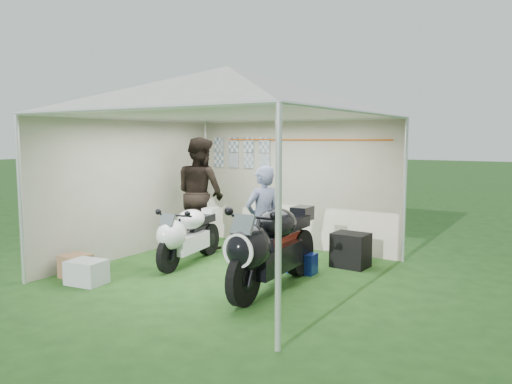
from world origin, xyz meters
TOP-DOWN VIEW (x-y plane):
  - ground at (0.00, 0.00)m, footprint 80.00×80.00m
  - canopy_tent at (-0.00, 0.03)m, footprint 5.66×5.66m
  - motorcycle_white at (-0.81, -0.00)m, footprint 0.59×1.78m
  - motorcycle_black at (1.01, -0.49)m, footprint 0.57×2.23m
  - paddock_stand at (0.95, 0.53)m, footprint 0.41×0.27m
  - person_dark_jacket at (-1.35, 1.01)m, footprint 1.12×0.96m
  - person_blue_jacket at (0.49, 0.15)m, footprint 0.56×0.68m
  - equipment_box at (1.42, 1.24)m, footprint 0.55×0.44m
  - crate_0 at (-1.27, -1.55)m, footprint 0.54×0.45m
  - crate_1 at (-1.67, -1.41)m, footprint 0.38×0.38m

SIDE VIEW (x-z plane):
  - ground at x=0.00m, z-range 0.00..0.00m
  - paddock_stand at x=0.95m, z-range 0.00..0.30m
  - crate_1 at x=-1.67m, z-range 0.00..0.33m
  - crate_0 at x=-1.27m, z-range 0.00..0.33m
  - equipment_box at x=1.42m, z-range 0.00..0.53m
  - motorcycle_white at x=-0.81m, z-range 0.05..0.93m
  - motorcycle_black at x=1.01m, z-range 0.06..1.16m
  - person_blue_jacket at x=0.49m, z-range 0.00..1.59m
  - person_dark_jacket at x=-1.35m, z-range 0.00..2.00m
  - canopy_tent at x=0.00m, z-range 1.08..4.08m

